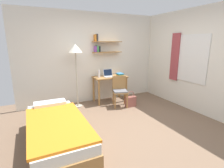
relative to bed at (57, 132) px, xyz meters
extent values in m
plane|color=brown|center=(1.46, -0.02, -0.24)|extent=(5.28, 5.28, 0.00)
cube|color=silver|center=(1.46, 2.01, 1.06)|extent=(4.40, 0.05, 2.60)
cube|color=#9E703D|center=(1.82, 1.87, 1.23)|extent=(0.88, 0.22, 0.02)
cube|color=purple|center=(1.46, 1.90, 1.33)|extent=(0.04, 0.15, 0.17)
cube|color=#4CA856|center=(1.50, 1.88, 1.33)|extent=(0.02, 0.18, 0.18)
cube|color=#4CA856|center=(1.53, 1.90, 1.33)|extent=(0.02, 0.15, 0.18)
cube|color=#333338|center=(1.57, 1.89, 1.32)|extent=(0.03, 0.16, 0.16)
cube|color=#9E703D|center=(1.82, 1.87, 1.53)|extent=(0.88, 0.22, 0.02)
cube|color=orange|center=(1.46, 1.90, 1.64)|extent=(0.04, 0.14, 0.19)
cube|color=#333338|center=(1.51, 1.90, 1.65)|extent=(0.03, 0.15, 0.20)
cube|color=silver|center=(3.49, -0.02, 1.06)|extent=(0.05, 4.40, 2.60)
cube|color=silver|center=(3.45, 0.20, 1.11)|extent=(0.02, 0.90, 1.21)
cube|color=white|center=(3.46, 0.20, 1.11)|extent=(0.01, 0.84, 1.15)
cube|color=#993D42|center=(3.42, 0.76, 1.11)|extent=(0.03, 0.28, 1.31)
cube|color=#9E703D|center=(0.00, -0.01, -0.10)|extent=(0.91, 2.03, 0.28)
cube|color=silver|center=(0.00, -0.01, 0.12)|extent=(0.87, 1.97, 0.16)
cube|color=orange|center=(0.00, -0.13, 0.22)|extent=(0.92, 1.67, 0.04)
cube|color=white|center=(0.00, 0.79, 0.25)|extent=(0.63, 0.28, 0.10)
cube|color=#9E703D|center=(1.82, 1.68, 0.52)|extent=(0.98, 0.54, 0.03)
cylinder|color=#9E703D|center=(1.38, 1.46, 0.13)|extent=(0.06, 0.06, 0.74)
cylinder|color=#9E703D|center=(2.27, 1.46, 0.13)|extent=(0.06, 0.06, 0.74)
cylinder|color=#9E703D|center=(1.38, 1.90, 0.13)|extent=(0.06, 0.06, 0.74)
cylinder|color=#9E703D|center=(2.27, 1.90, 0.13)|extent=(0.06, 0.06, 0.74)
cube|color=#9E703D|center=(1.88, 1.14, 0.18)|extent=(0.49, 0.48, 0.03)
cube|color=slate|center=(1.88, 1.14, 0.21)|extent=(0.45, 0.44, 0.04)
cube|color=#9E703D|center=(1.93, 1.30, 0.42)|extent=(0.37, 0.15, 0.38)
cylinder|color=#9E703D|center=(1.67, 1.04, -0.03)|extent=(0.04, 0.04, 0.41)
cylinder|color=#9E703D|center=(1.99, 0.94, -0.03)|extent=(0.04, 0.04, 0.41)
cylinder|color=#9E703D|center=(1.76, 1.33, -0.03)|extent=(0.04, 0.04, 0.41)
cylinder|color=#9E703D|center=(2.08, 1.23, -0.03)|extent=(0.04, 0.04, 0.41)
cylinder|color=#B2A893|center=(0.81, 1.65, -0.23)|extent=(0.24, 0.24, 0.02)
cylinder|color=#B2A893|center=(0.81, 1.65, 0.52)|extent=(0.03, 0.03, 1.47)
cone|color=silver|center=(0.81, 1.65, 1.37)|extent=(0.36, 0.36, 0.22)
cube|color=#B7BABF|center=(1.78, 1.65, 0.54)|extent=(0.30, 0.23, 0.01)
cube|color=#B7BABF|center=(1.78, 1.74, 0.65)|extent=(0.29, 0.07, 0.21)
cube|color=black|center=(1.78, 1.73, 0.64)|extent=(0.26, 0.06, 0.18)
cylinder|color=silver|center=(1.46, 1.64, 0.64)|extent=(0.06, 0.06, 0.22)
cube|color=orange|center=(2.14, 1.64, 0.54)|extent=(0.16, 0.22, 0.03)
cube|color=#4CA856|center=(2.14, 1.64, 0.57)|extent=(0.16, 0.21, 0.03)
cube|color=#3384C6|center=(2.13, 1.63, 0.60)|extent=(0.17, 0.23, 0.03)
cube|color=#99564C|center=(2.13, 0.99, -0.09)|extent=(0.31, 0.12, 0.29)
torus|color=#99564C|center=(2.13, 0.99, 0.10)|extent=(0.21, 0.02, 0.21)
camera|label=1|loc=(-0.33, -2.89, 1.53)|focal=27.75mm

